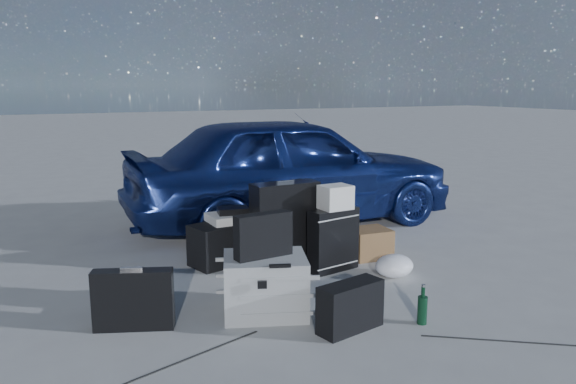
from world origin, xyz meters
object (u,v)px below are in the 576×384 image
object	(u,v)px
suitcase_right	(333,240)
green_bottle	(422,305)
pelican_case	(265,285)
cardboard_box	(369,243)
briefcase	(133,300)
duffel_bag	(231,242)
suitcase_left	(285,226)
car	(291,169)

from	to	relation	value
suitcase_right	green_bottle	world-z (taller)	suitcase_right
pelican_case	suitcase_right	size ratio (longest dim) A/B	1.05
pelican_case	green_bottle	xyz separation A→B (m)	(0.86, -0.62, -0.07)
pelican_case	cardboard_box	bearing A→B (deg)	48.93
green_bottle	cardboard_box	bearing A→B (deg)	69.45
pelican_case	green_bottle	bearing A→B (deg)	-15.86
cardboard_box	briefcase	bearing A→B (deg)	-164.53
pelican_case	duffel_bag	bearing A→B (deg)	100.78
duffel_bag	cardboard_box	size ratio (longest dim) A/B	2.06
suitcase_left	duffel_bag	world-z (taller)	suitcase_left
car	green_bottle	bearing A→B (deg)	173.18
suitcase_right	pelican_case	bearing A→B (deg)	-157.04
briefcase	cardboard_box	xyz separation A→B (m)	(2.23, 0.62, -0.07)
car	cardboard_box	distance (m)	1.55
suitcase_left	green_bottle	xyz separation A→B (m)	(0.31, -1.43, -0.25)
car	suitcase_left	bearing A→B (deg)	153.92
pelican_case	green_bottle	world-z (taller)	pelican_case
green_bottle	suitcase_left	bearing A→B (deg)	102.29
duffel_bag	suitcase_right	bearing A→B (deg)	-56.10
car	duffel_bag	distance (m)	1.58
briefcase	suitcase_left	xyz separation A→B (m)	(1.41, 0.67, 0.18)
car	green_bottle	xyz separation A→B (m)	(-0.45, -2.84, -0.50)
car	green_bottle	world-z (taller)	car
car	duffel_bag	size ratio (longest dim) A/B	5.04
cardboard_box	duffel_bag	bearing A→B (deg)	159.86
car	cardboard_box	size ratio (longest dim) A/B	10.41
car	suitcase_right	xyz separation A→B (m)	(-0.41, -1.64, -0.36)
suitcase_right	duffel_bag	bearing A→B (deg)	128.57
green_bottle	pelican_case	bearing A→B (deg)	144.12
cardboard_box	green_bottle	world-z (taller)	cardboard_box
briefcase	suitcase_left	distance (m)	1.57
car	pelican_case	xyz separation A→B (m)	(-1.30, -2.22, -0.42)
green_bottle	briefcase	bearing A→B (deg)	156.22
pelican_case	duffel_bag	distance (m)	1.20
car	pelican_case	bearing A→B (deg)	151.75
suitcase_right	green_bottle	xyz separation A→B (m)	(-0.03, -1.20, -0.14)
suitcase_left	green_bottle	bearing A→B (deg)	-80.13
pelican_case	briefcase	distance (m)	0.87
pelican_case	suitcase_right	world-z (taller)	suitcase_right
car	pelican_case	distance (m)	2.61
car	green_bottle	distance (m)	2.92
car	briefcase	size ratio (longest dim) A/B	7.23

